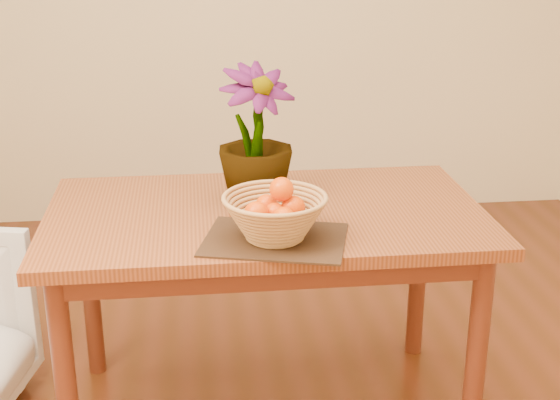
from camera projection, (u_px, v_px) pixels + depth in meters
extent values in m
cube|color=brown|center=(266.00, 216.00, 2.51)|extent=(1.40, 0.80, 0.04)
cube|color=#522213|center=(266.00, 233.00, 2.53)|extent=(1.28, 0.68, 0.08)
cylinder|color=#522213|center=(66.00, 384.00, 2.27)|extent=(0.06, 0.06, 0.71)
cylinder|color=#522213|center=(476.00, 358.00, 2.40)|extent=(0.06, 0.06, 0.71)
cylinder|color=#522213|center=(90.00, 286.00, 2.87)|extent=(0.06, 0.06, 0.71)
cylinder|color=#522213|center=(418.00, 270.00, 3.00)|extent=(0.06, 0.06, 0.71)
cube|color=#321F12|center=(275.00, 240.00, 2.26)|extent=(0.47, 0.40, 0.01)
cylinder|color=#B5834B|center=(275.00, 237.00, 2.26)|extent=(0.15, 0.15, 0.01)
sphere|color=#E95F03|center=(275.00, 212.00, 2.23)|extent=(0.06, 0.06, 0.06)
sphere|color=#E95F03|center=(293.00, 207.00, 2.25)|extent=(0.07, 0.07, 0.07)
sphere|color=#E95F03|center=(266.00, 205.00, 2.28)|extent=(0.06, 0.06, 0.06)
sphere|color=#E95F03|center=(256.00, 214.00, 2.21)|extent=(0.07, 0.07, 0.07)
sphere|color=#E95F03|center=(284.00, 218.00, 2.18)|extent=(0.06, 0.06, 0.06)
sphere|color=#E95F03|center=(282.00, 189.00, 2.23)|extent=(0.07, 0.07, 0.07)
imported|color=#194614|center=(255.00, 135.00, 2.50)|extent=(0.33, 0.33, 0.45)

